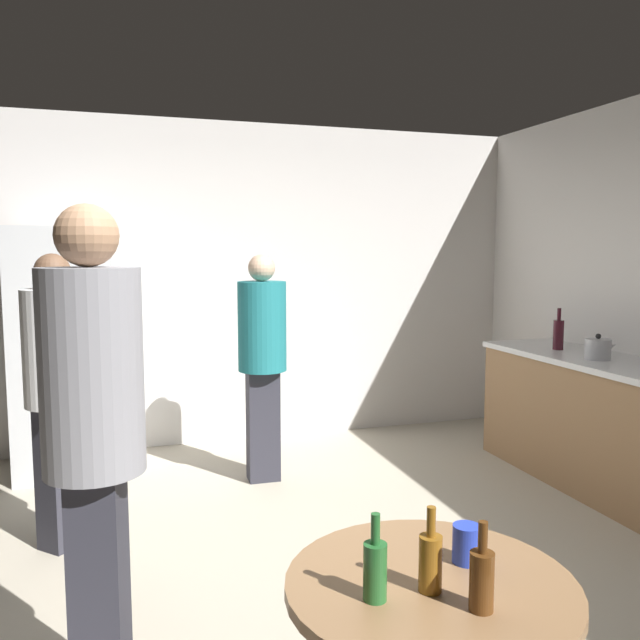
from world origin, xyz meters
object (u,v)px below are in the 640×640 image
Objects in this scene: kettle at (598,349)px; person_in_teal_shirt at (262,350)px; person_in_gray_shirt at (94,423)px; foreground_table at (430,616)px; beer_bottle_brown at (482,578)px; wine_bottle_on_counter at (558,334)px; beer_bottle_green at (375,569)px; refrigerator at (65,351)px; beer_bottle_amber at (430,561)px; person_in_white_shirt at (57,378)px; plastic_cup_blue at (466,544)px.

kettle is 2.29m from person_in_teal_shirt.
person_in_teal_shirt is at bearing 74.52° from person_in_gray_shirt.
foreground_table is 3.48× the size of beer_bottle_brown.
foreground_table is at bearing -132.89° from wine_bottle_on_counter.
beer_bottle_brown is 0.27m from beer_bottle_green.
person_in_gray_shirt is at bearing -157.94° from kettle.
refrigerator reaches higher than person_in_teal_shirt.
person_in_teal_shirt is at bearing 88.01° from beer_bottle_brown.
refrigerator is 7.83× the size of beer_bottle_amber.
kettle is at bearing 40.19° from beer_bottle_green.
beer_bottle_amber is (-2.34, -2.54, -0.20)m from wine_bottle_on_counter.
beer_bottle_amber is 1.20m from person_in_gray_shirt.
person_in_gray_shirt reaches higher than beer_bottle_green.
kettle is 0.30× the size of foreground_table.
person_in_white_shirt is (-1.28, -0.70, 0.01)m from person_in_teal_shirt.
person_in_white_shirt reaches higher than beer_bottle_amber.
kettle is at bearing 32.67° from person_in_gray_shirt.
wine_bottle_on_counter is 0.19× the size of person_in_teal_shirt.
kettle is at bearing 42.65° from person_in_white_shirt.
person_in_teal_shirt reaches higher than beer_bottle_amber.
wine_bottle_on_counter reaches higher than beer_bottle_amber.
kettle is 0.14× the size of person_in_gray_shirt.
beer_bottle_brown is at bearing -71.43° from refrigerator.
person_in_gray_shirt reaches higher than beer_bottle_brown.
plastic_cup_blue is (-2.17, -2.43, -0.23)m from wine_bottle_on_counter.
person_in_white_shirt is at bearing 110.16° from person_in_gray_shirt.
beer_bottle_brown is at bearing -130.38° from wine_bottle_on_counter.
foreground_table is at bearing 14.00° from beer_bottle_green.
kettle is 1.06× the size of beer_bottle_amber.
refrigerator is 1.12× the size of person_in_teal_shirt.
beer_bottle_amber is at bearing 123.35° from beer_bottle_brown.
beer_bottle_brown is (-2.26, -2.66, -0.20)m from wine_bottle_on_counter.
person_in_teal_shirt is at bearing 73.54° from person_in_white_shirt.
beer_bottle_green is 2.09× the size of plastic_cup_blue.
plastic_cup_blue is (0.14, 0.06, 0.16)m from foreground_table.
refrigerator is 1.11× the size of person_in_white_shirt.
foreground_table is 0.49× the size of person_in_white_shirt.
person_in_white_shirt reaches higher than kettle.
wine_bottle_on_counter is 3.46m from beer_bottle_amber.
foreground_table is 2.48m from person_in_white_shirt.
beer_bottle_brown and beer_bottle_green have the same top height.
person_in_gray_shirt is at bearing 135.26° from beer_bottle_brown.
beer_bottle_amber is at bearing -2.38° from person_in_teal_shirt.
beer_bottle_brown is at bearing -34.13° from person_in_gray_shirt.
wine_bottle_on_counter is at bearing 47.32° from beer_bottle_amber.
beer_bottle_brown is at bearing -135.32° from kettle.
refrigerator is 3.70m from plastic_cup_blue.
beer_bottle_brown is at bearing -0.75° from person_in_teal_shirt.
beer_bottle_brown is 1.00× the size of beer_bottle_green.
refrigerator is 7.83× the size of beer_bottle_brown.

